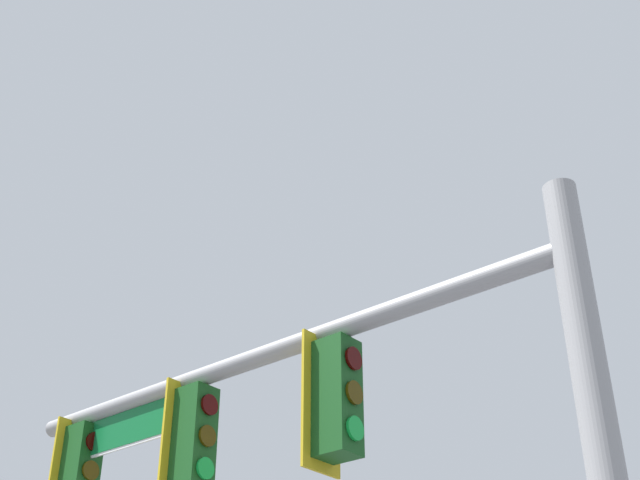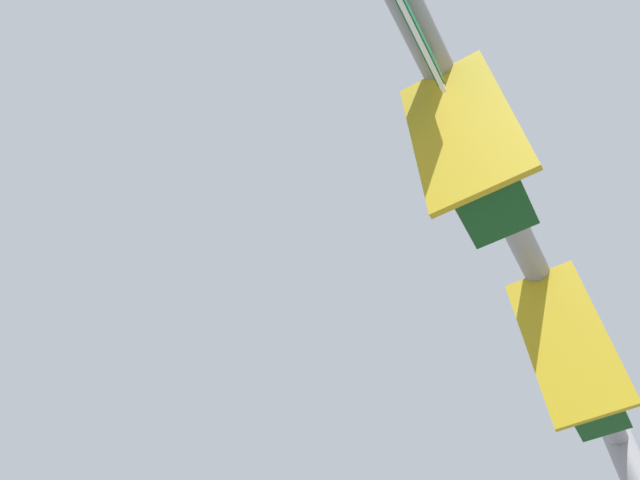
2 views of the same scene
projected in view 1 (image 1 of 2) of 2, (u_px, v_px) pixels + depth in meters
signal_pole_near at (325, 459)px, 7.86m from camera, size 6.92×1.08×6.17m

